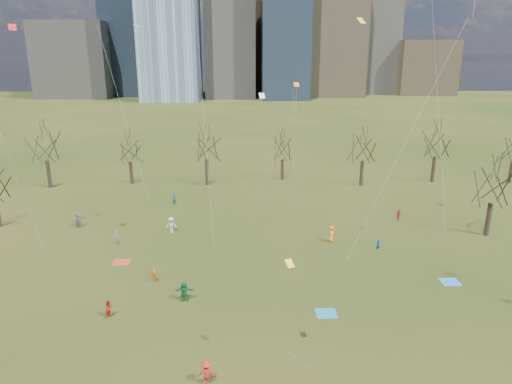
{
  "coord_description": "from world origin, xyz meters",
  "views": [
    {
      "loc": [
        -0.95,
        -29.11,
        19.1
      ],
      "look_at": [
        0.0,
        12.0,
        7.0
      ],
      "focal_mm": 32.0,
      "sensor_mm": 36.0,
      "label": 1
    }
  ],
  "objects_px": {
    "blanket_navy": "(450,282)",
    "person_2": "(109,309)",
    "blanket_teal": "(326,313)",
    "blanket_crimson": "(122,262)",
    "person_4": "(154,274)"
  },
  "relations": [
    {
      "from": "blanket_navy",
      "to": "person_2",
      "type": "relative_size",
      "value": 1.08
    },
    {
      "from": "person_2",
      "to": "blanket_teal",
      "type": "bearing_deg",
      "value": -68.94
    },
    {
      "from": "blanket_crimson",
      "to": "person_2",
      "type": "relative_size",
      "value": 1.08
    },
    {
      "from": "blanket_crimson",
      "to": "person_4",
      "type": "height_order",
      "value": "person_4"
    },
    {
      "from": "blanket_teal",
      "to": "blanket_navy",
      "type": "height_order",
      "value": "same"
    },
    {
      "from": "blanket_navy",
      "to": "person_4",
      "type": "height_order",
      "value": "person_4"
    },
    {
      "from": "blanket_teal",
      "to": "blanket_navy",
      "type": "bearing_deg",
      "value": 22.44
    },
    {
      "from": "blanket_navy",
      "to": "blanket_crimson",
      "type": "distance_m",
      "value": 30.62
    },
    {
      "from": "person_2",
      "to": "blanket_crimson",
      "type": "bearing_deg",
      "value": 30.23
    },
    {
      "from": "blanket_navy",
      "to": "blanket_crimson",
      "type": "height_order",
      "value": "same"
    },
    {
      "from": "blanket_teal",
      "to": "person_2",
      "type": "height_order",
      "value": "person_2"
    },
    {
      "from": "blanket_teal",
      "to": "person_4",
      "type": "bearing_deg",
      "value": 158.77
    },
    {
      "from": "blanket_navy",
      "to": "person_4",
      "type": "relative_size",
      "value": 1.1
    },
    {
      "from": "blanket_navy",
      "to": "person_2",
      "type": "xyz_separation_m",
      "value": [
        -28.56,
        -5.06,
        0.72
      ]
    },
    {
      "from": "blanket_navy",
      "to": "person_2",
      "type": "height_order",
      "value": "person_2"
    }
  ]
}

